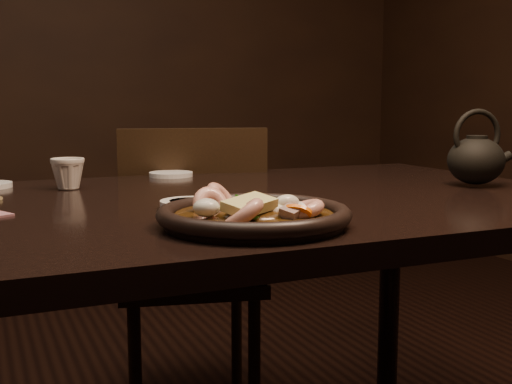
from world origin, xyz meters
name	(u,v)px	position (x,y,z in m)	size (l,w,h in m)	color
wall_back	(36,24)	(0.00, 3.00, 1.40)	(5.00, 0.02, 2.80)	black
table	(197,239)	(0.00, 0.00, 0.67)	(1.60, 0.90, 0.75)	black
chair	(191,265)	(0.17, 0.56, 0.47)	(0.49, 0.49, 0.87)	black
plate	(254,216)	(0.00, -0.28, 0.77)	(0.29, 0.29, 0.03)	black
stirfry	(253,212)	(-0.01, -0.29, 0.77)	(0.19, 0.21, 0.06)	#331E09
soy_dish	(191,204)	(-0.04, -0.09, 0.76)	(0.11, 0.11, 0.02)	white
saucer_right	(171,174)	(0.07, 0.40, 0.76)	(0.11, 0.11, 0.01)	white
tea_cup	(68,173)	(-0.20, 0.25, 0.79)	(0.07, 0.07, 0.07)	beige
teapot	(476,158)	(0.63, -0.06, 0.81)	(0.15, 0.12, 0.17)	black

